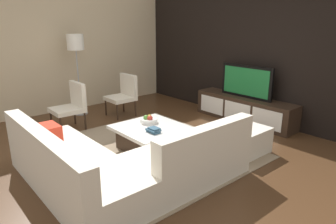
# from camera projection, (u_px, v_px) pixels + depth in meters

# --- Properties ---
(ground_plane) EXTENTS (14.00, 14.00, 0.00)m
(ground_plane) POSITION_uv_depth(u_px,v_px,m) (150.00, 153.00, 4.69)
(ground_plane) COLOR #4C301C
(feature_wall_back) EXTENTS (6.40, 0.12, 2.80)m
(feature_wall_back) POSITION_uv_depth(u_px,v_px,m) (258.00, 50.00, 5.98)
(feature_wall_back) COLOR black
(feature_wall_back) RESTS_ON ground
(side_wall_left) EXTENTS (0.12, 5.20, 2.80)m
(side_wall_left) POSITION_uv_depth(u_px,v_px,m) (68.00, 47.00, 6.73)
(side_wall_left) COLOR beige
(side_wall_left) RESTS_ON ground
(area_rug) EXTENTS (2.98, 2.76, 0.01)m
(area_rug) POSITION_uv_depth(u_px,v_px,m) (146.00, 151.00, 4.76)
(area_rug) COLOR gray
(area_rug) RESTS_ON ground
(media_console) EXTENTS (2.13, 0.49, 0.50)m
(media_console) POSITION_uv_depth(u_px,v_px,m) (244.00, 109.00, 6.12)
(media_console) COLOR #332319
(media_console) RESTS_ON ground
(television) EXTENTS (1.14, 0.06, 0.63)m
(television) POSITION_uv_depth(u_px,v_px,m) (246.00, 82.00, 5.96)
(television) COLOR black
(television) RESTS_ON media_console
(sectional_couch) EXTENTS (2.29, 2.38, 0.79)m
(sectional_couch) POSITION_uv_depth(u_px,v_px,m) (120.00, 164.00, 3.71)
(sectional_couch) COLOR silver
(sectional_couch) RESTS_ON ground
(coffee_table) EXTENTS (1.02, 0.98, 0.38)m
(coffee_table) POSITION_uv_depth(u_px,v_px,m) (151.00, 137.00, 4.77)
(coffee_table) COLOR #332319
(coffee_table) RESTS_ON ground
(accent_chair_near) EXTENTS (0.53, 0.54, 0.87)m
(accent_chair_near) POSITION_uv_depth(u_px,v_px,m) (72.00, 103.00, 5.64)
(accent_chair_near) COLOR #332319
(accent_chair_near) RESTS_ON ground
(floor_lamp) EXTENTS (0.34, 0.34, 1.70)m
(floor_lamp) POSITION_uv_depth(u_px,v_px,m) (76.00, 47.00, 6.25)
(floor_lamp) COLOR #A5A5AA
(floor_lamp) RESTS_ON ground
(ottoman) EXTENTS (0.70, 0.70, 0.40)m
(ottoman) POSITION_uv_depth(u_px,v_px,m) (241.00, 139.00, 4.70)
(ottoman) COLOR silver
(ottoman) RESTS_ON ground
(fruit_bowl) EXTENTS (0.28, 0.28, 0.13)m
(fruit_bowl) POSITION_uv_depth(u_px,v_px,m) (149.00, 120.00, 4.89)
(fruit_bowl) COLOR silver
(fruit_bowl) RESTS_ON coffee_table
(accent_chair_far) EXTENTS (0.55, 0.53, 0.87)m
(accent_chair_far) POSITION_uv_depth(u_px,v_px,m) (124.00, 93.00, 6.48)
(accent_chair_far) COLOR #332319
(accent_chair_far) RESTS_ON ground
(book_stack) EXTENTS (0.21, 0.15, 0.07)m
(book_stack) POSITION_uv_depth(u_px,v_px,m) (153.00, 130.00, 4.47)
(book_stack) COLOR #2D516B
(book_stack) RESTS_ON coffee_table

